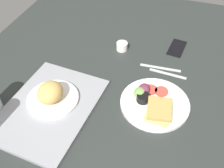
# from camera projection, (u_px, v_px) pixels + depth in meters

# --- Properties ---
(ground_plane) EXTENTS (1.90, 1.50, 0.03)m
(ground_plane) POSITION_uv_depth(u_px,v_px,m) (117.00, 98.00, 1.09)
(ground_plane) COLOR #282D2B
(serving_tray) EXTENTS (0.47, 0.36, 0.02)m
(serving_tray) POSITION_uv_depth(u_px,v_px,m) (50.00, 107.00, 1.03)
(serving_tray) COLOR gray
(serving_tray) RESTS_ON ground_plane
(bread_plate_near) EXTENTS (0.21, 0.21, 0.09)m
(bread_plate_near) POSITION_uv_depth(u_px,v_px,m) (51.00, 95.00, 1.02)
(bread_plate_near) COLOR white
(bread_plate_near) RESTS_ON serving_tray
(plate_with_salad) EXTENTS (0.28, 0.28, 0.05)m
(plate_with_salad) POSITION_uv_depth(u_px,v_px,m) (154.00, 103.00, 1.03)
(plate_with_salad) COLOR white
(plate_with_salad) RESTS_ON ground_plane
(espresso_cup) EXTENTS (0.06, 0.06, 0.04)m
(espresso_cup) POSITION_uv_depth(u_px,v_px,m) (122.00, 46.00, 1.30)
(espresso_cup) COLOR silver
(espresso_cup) RESTS_ON ground_plane
(fork) EXTENTS (0.02, 0.17, 0.01)m
(fork) POSITION_uv_depth(u_px,v_px,m) (168.00, 74.00, 1.18)
(fork) COLOR #B7B7BC
(fork) RESTS_ON ground_plane
(knife) EXTENTS (0.03, 0.19, 0.01)m
(knife) POSITION_uv_depth(u_px,v_px,m) (160.00, 68.00, 1.21)
(knife) COLOR #B7B7BC
(knife) RESTS_ON ground_plane
(cell_phone) EXTENTS (0.15, 0.09, 0.01)m
(cell_phone) POSITION_uv_depth(u_px,v_px,m) (177.00, 48.00, 1.31)
(cell_phone) COLOR black
(cell_phone) RESTS_ON ground_plane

